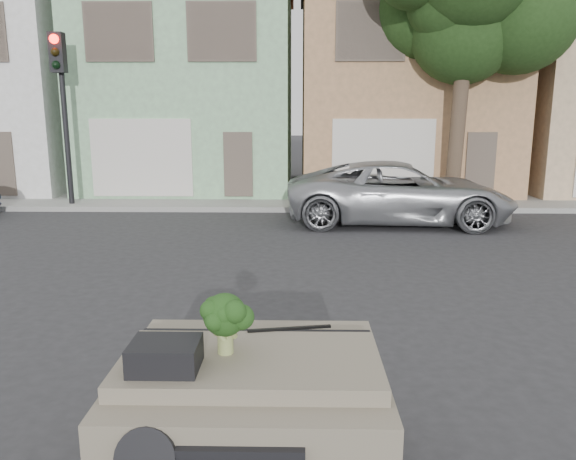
{
  "coord_description": "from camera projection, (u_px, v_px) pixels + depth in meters",
  "views": [
    {
      "loc": [
        0.35,
        -6.99,
        2.9
      ],
      "look_at": [
        0.21,
        0.5,
        1.3
      ],
      "focal_mm": 35.0,
      "sensor_mm": 36.0,
      "label": 1
    }
  ],
  "objects": [
    {
      "name": "ground_plane",
      "position": [
        272.0,
        333.0,
        7.45
      ],
      "size": [
        120.0,
        120.0,
        0.0
      ],
      "primitive_type": "plane",
      "color": "#303033",
      "rests_on": "ground"
    },
    {
      "name": "sidewalk",
      "position": [
        288.0,
        202.0,
        17.7
      ],
      "size": [
        40.0,
        3.0,
        0.15
      ],
      "primitive_type": "cube",
      "color": "gray",
      "rests_on": "ground"
    },
    {
      "name": "townhouse_mint",
      "position": [
        196.0,
        86.0,
        20.9
      ],
      "size": [
        7.2,
        8.2,
        7.55
      ],
      "primitive_type": "cube",
      "color": "#8DBE8F",
      "rests_on": "ground"
    },
    {
      "name": "townhouse_tan",
      "position": [
        398.0,
        86.0,
        20.76
      ],
      "size": [
        7.2,
        8.2,
        7.55
      ],
      "primitive_type": "cube",
      "color": "tan",
      "rests_on": "ground"
    },
    {
      "name": "silver_pickup",
      "position": [
        398.0,
        223.0,
        14.74
      ],
      "size": [
        5.93,
        2.97,
        1.61
      ],
      "primitive_type": "imported",
      "rotation": [
        0.0,
        0.0,
        1.52
      ],
      "color": "#A1A3A8",
      "rests_on": "ground"
    },
    {
      "name": "traffic_signal",
      "position": [
        64.0,
        123.0,
        16.33
      ],
      "size": [
        0.4,
        0.4,
        5.1
      ],
      "primitive_type": "cube",
      "color": "black",
      "rests_on": "ground"
    },
    {
      "name": "tree_near",
      "position": [
        462.0,
        62.0,
        16.05
      ],
      "size": [
        4.4,
        4.0,
        8.5
      ],
      "primitive_type": "cube",
      "color": "#1F3A16",
      "rests_on": "ground"
    },
    {
      "name": "car_dashboard",
      "position": [
        253.0,
        415.0,
        4.4
      ],
      "size": [
        2.0,
        1.8,
        1.12
      ],
      "primitive_type": "cube",
      "color": "#7A705E",
      "rests_on": "ground"
    },
    {
      "name": "instrument_hump",
      "position": [
        165.0,
        355.0,
        3.93
      ],
      "size": [
        0.48,
        0.38,
        0.2
      ],
      "primitive_type": "cube",
      "color": "black",
      "rests_on": "car_dashboard"
    },
    {
      "name": "wiper_arm",
      "position": [
        289.0,
        329.0,
        4.65
      ],
      "size": [
        0.69,
        0.15,
        0.02
      ],
      "primitive_type": "cube",
      "rotation": [
        0.0,
        0.0,
        0.17
      ],
      "color": "black",
      "rests_on": "car_dashboard"
    },
    {
      "name": "broccoli",
      "position": [
        225.0,
        323.0,
        4.16
      ],
      "size": [
        0.55,
        0.55,
        0.47
      ],
      "primitive_type": "cube",
      "rotation": [
        0.0,
        0.0,
        2.26
      ],
      "color": "#193812",
      "rests_on": "car_dashboard"
    }
  ]
}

